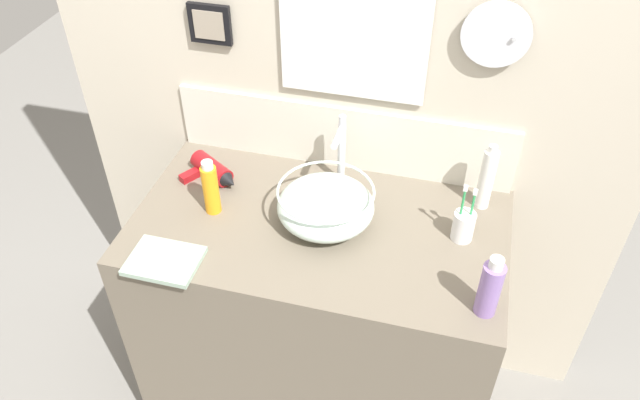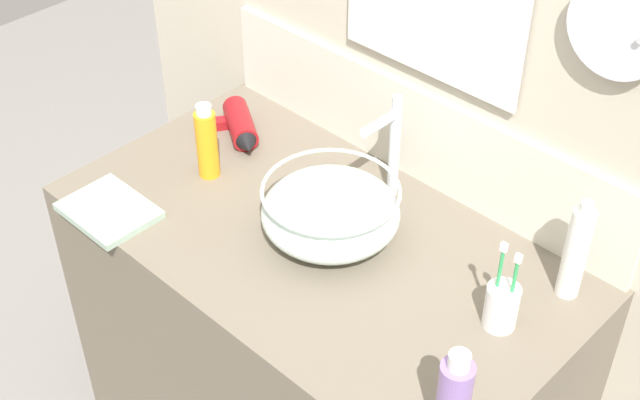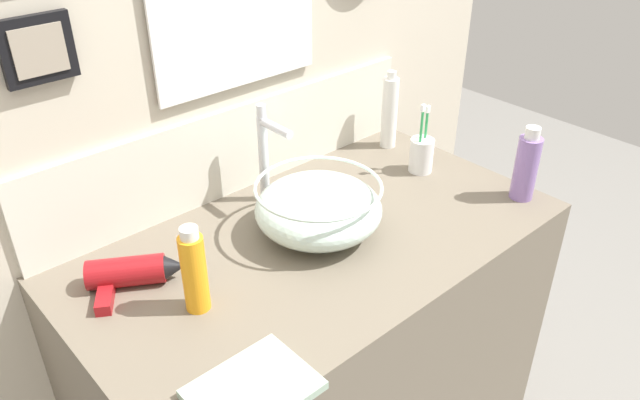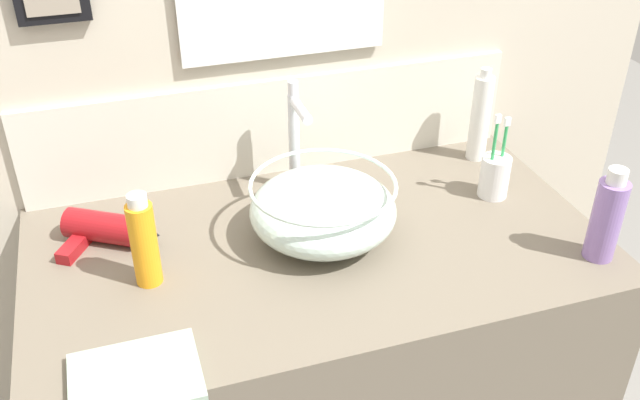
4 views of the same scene
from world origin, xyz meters
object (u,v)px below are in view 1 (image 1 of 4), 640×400
faucet (341,148)px  hand_towel (164,261)px  toothbrush_cup (463,225)px  lotion_bottle (211,188)px  hair_drier (213,171)px  spray_bottle (487,178)px  glass_bowl_sink (326,206)px  shampoo_bottle (490,288)px

faucet → hand_towel: faucet is taller
toothbrush_cup → lotion_bottle: (-0.74, -0.07, 0.04)m
lotion_bottle → hair_drier: bearing=112.1°
hair_drier → toothbrush_cup: toothbrush_cup is taller
hair_drier → spray_bottle: bearing=5.8°
glass_bowl_sink → shampoo_bottle: size_ratio=1.50×
toothbrush_cup → hand_towel: (-0.79, -0.31, -0.04)m
glass_bowl_sink → hand_towel: size_ratio=1.45×
shampoo_bottle → glass_bowl_sink: bearing=155.1°
glass_bowl_sink → faucet: faucet is taller
spray_bottle → shampoo_bottle: spray_bottle is taller
toothbrush_cup → shampoo_bottle: bearing=-72.5°
faucet → toothbrush_cup: bearing=-20.6°
faucet → hand_towel: size_ratio=1.27×
glass_bowl_sink → toothbrush_cup: (0.40, 0.04, -0.02)m
spray_bottle → lotion_bottle: (-0.79, -0.23, -0.02)m
spray_bottle → faucet: bearing=-178.5°
hair_drier → shampoo_bottle: size_ratio=1.10×
faucet → hand_towel: bearing=-130.3°
toothbrush_cup → lotion_bottle: toothbrush_cup is taller
toothbrush_cup → glass_bowl_sink: bearing=-174.9°
faucet → hair_drier: (-0.40, -0.07, -0.12)m
hair_drier → toothbrush_cup: 0.81m
hair_drier → lotion_bottle: lotion_bottle is taller
lotion_bottle → hand_towel: bearing=-101.4°
spray_bottle → lotion_bottle: 0.83m
shampoo_bottle → hand_towel: 0.88m
toothbrush_cup → spray_bottle: size_ratio=0.87×
hand_towel → faucet: bearing=49.7°
faucet → shampoo_bottle: faucet is taller
glass_bowl_sink → spray_bottle: 0.49m
glass_bowl_sink → shampoo_bottle: bearing=-24.9°
toothbrush_cup → hair_drier: bearing=174.6°
glass_bowl_sink → spray_bottle: size_ratio=1.28×
toothbrush_cup → shampoo_bottle: toothbrush_cup is taller
faucet → spray_bottle: (0.45, 0.01, -0.04)m
hair_drier → glass_bowl_sink: bearing=-15.4°
shampoo_bottle → hair_drier: bearing=159.3°
faucet → lotion_bottle: (-0.35, -0.22, -0.06)m
glass_bowl_sink → hand_towel: 0.49m
faucet → toothbrush_cup: faucet is taller
hand_towel → toothbrush_cup: bearing=21.6°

